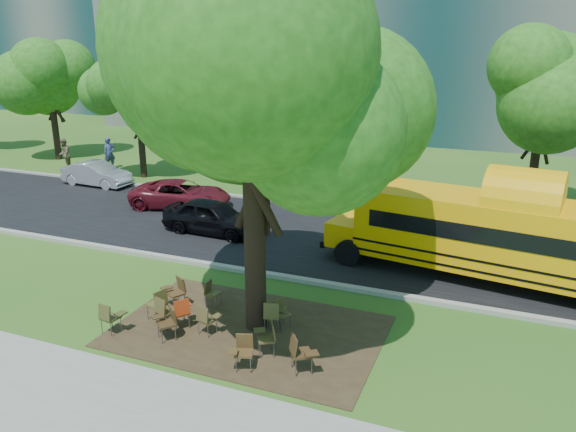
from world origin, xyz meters
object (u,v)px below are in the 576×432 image
at_px(chair_5, 243,349).
at_px(pedestrian_b, 64,154).
at_px(chair_3, 168,320).
at_px(bg_car_red, 181,194).
at_px(chair_2, 181,310).
at_px(chair_12, 280,311).
at_px(chair_9, 177,289).
at_px(chair_6, 268,335).
at_px(chair_8, 159,301).
at_px(chair_11, 273,313).
at_px(black_car, 212,216).
at_px(pedestrian_a, 110,153).
at_px(chair_0, 109,316).
at_px(main_tree, 252,96).
at_px(school_bus, 515,238).
at_px(bg_car_silver, 97,174).
at_px(chair_4, 206,318).
at_px(chair_7, 300,350).
at_px(chair_10, 211,291).
at_px(chair_1, 165,309).

bearing_deg(chair_5, pedestrian_b, -57.52).
distance_m(chair_3, chair_5, 2.46).
height_order(chair_5, bg_car_red, bg_car_red).
xyz_separation_m(chair_2, chair_12, (2.41, 1.06, -0.07)).
distance_m(chair_2, chair_9, 1.29).
xyz_separation_m(chair_6, bg_car_red, (-8.79, 10.00, 0.09)).
height_order(chair_5, chair_8, chair_8).
bearing_deg(chair_11, black_car, 115.31).
bearing_deg(pedestrian_a, bg_car_red, -92.50).
height_order(chair_0, chair_9, chair_9).
xyz_separation_m(chair_2, black_car, (-3.06, 7.14, 0.13)).
xyz_separation_m(chair_6, chair_8, (-3.51, 0.50, 0.04)).
bearing_deg(main_tree, black_car, 127.57).
bearing_deg(school_bus, bg_car_red, 174.77).
xyz_separation_m(main_tree, chair_2, (-1.82, -0.81, -5.60)).
height_order(black_car, bg_car_silver, black_car).
height_order(main_tree, chair_2, main_tree).
relative_size(chair_5, chair_6, 0.99).
bearing_deg(main_tree, chair_3, -142.80).
height_order(chair_6, chair_8, chair_8).
bearing_deg(chair_0, main_tree, 35.83).
height_order(black_car, bg_car_red, black_car).
bearing_deg(school_bus, chair_9, -141.11).
relative_size(chair_2, pedestrian_a, 0.49).
height_order(chair_4, pedestrian_b, pedestrian_b).
xyz_separation_m(school_bus, chair_7, (-4.42, -7.07, -0.98)).
height_order(chair_6, chair_10, chair_6).
bearing_deg(chair_3, chair_7, -142.65).
relative_size(main_tree, school_bus, 0.86).
distance_m(main_tree, pedestrian_b, 23.59).
bearing_deg(chair_8, chair_6, -81.53).
bearing_deg(chair_1, chair_10, 89.46).
height_order(chair_12, bg_car_silver, bg_car_silver).
relative_size(main_tree, chair_0, 11.00).
bearing_deg(chair_9, chair_1, 136.59).
height_order(chair_12, black_car, black_car).
relative_size(chair_4, chair_11, 0.95).
height_order(chair_5, chair_10, chair_5).
bearing_deg(bg_car_red, chair_4, -156.93).
height_order(chair_5, chair_7, chair_7).
distance_m(chair_8, bg_car_silver, 16.17).
bearing_deg(school_bus, black_car, -176.16).
bearing_deg(bg_car_red, pedestrian_b, 55.59).
distance_m(bg_car_red, pedestrian_b, 11.69).
bearing_deg(chair_9, chair_7, -173.36).
xyz_separation_m(chair_2, chair_3, (-0.04, -0.59, -0.01)).
distance_m(chair_1, chair_9, 1.21).
xyz_separation_m(chair_0, chair_10, (1.68, 2.39, -0.05)).
xyz_separation_m(chair_3, chair_10, (0.13, 2.03, -0.06)).
distance_m(chair_11, bg_car_silver, 18.23).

